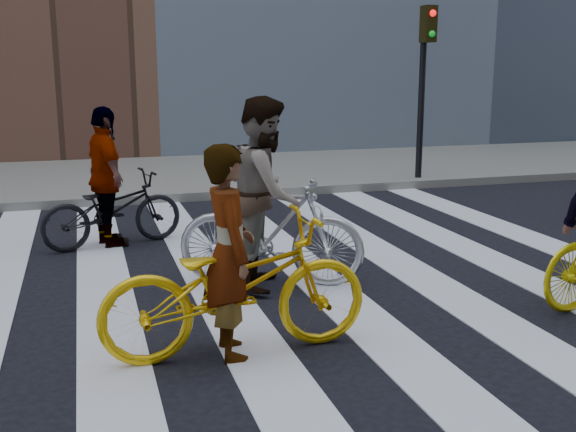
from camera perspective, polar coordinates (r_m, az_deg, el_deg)
name	(u,v)px	position (r m, az deg, el deg)	size (l,w,h in m)	color
ground	(277,294)	(6.80, -0.92, -6.63)	(100.00, 100.00, 0.00)	black
sidewalk_far	(175,175)	(13.96, -9.52, 3.42)	(100.00, 5.00, 0.15)	gray
zebra_crosswalk	(277,294)	(6.80, -0.92, -6.58)	(8.25, 10.00, 0.01)	white
traffic_signal	(425,65)	(13.05, 11.51, 12.46)	(0.22, 0.42, 3.33)	black
bike_yellow_left	(236,286)	(5.28, -4.42, -5.94)	(0.74, 2.13, 1.12)	yellow
bike_silver_mid	(271,230)	(6.94, -1.46, -1.23)	(0.55, 1.93, 1.16)	#B8B9C3
bike_dark_rear	(112,209)	(8.78, -14.66, 0.54)	(0.63, 1.79, 0.94)	black
rider_left	(229,252)	(5.19, -5.01, -3.07)	(0.61, 0.40, 1.67)	slate
rider_mid	(266,193)	(6.84, -1.89, 1.95)	(0.95, 0.74, 1.95)	slate
rider_rear	(106,178)	(8.71, -15.14, 3.16)	(1.03, 0.43, 1.76)	slate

